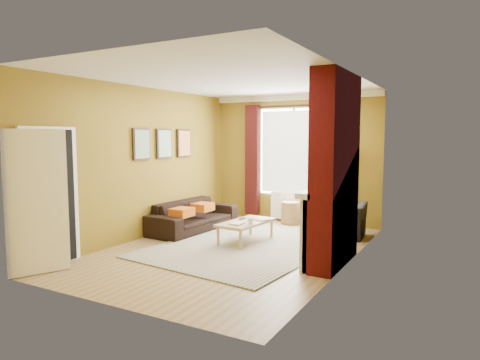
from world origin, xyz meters
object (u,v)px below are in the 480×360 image
at_px(armchair, 338,220).
at_px(wicker_stool, 290,213).
at_px(coffee_table, 246,224).
at_px(sofa, 194,216).
at_px(floor_lamp, 352,164).

relative_size(armchair, wicker_stool, 2.03).
bearing_deg(wicker_stool, coffee_table, -92.62).
height_order(armchair, coffee_table, armchair).
bearing_deg(sofa, armchair, -68.48).
height_order(sofa, armchair, armchair).
bearing_deg(floor_lamp, armchair, -97.25).
relative_size(armchair, floor_lamp, 0.58).
height_order(sofa, floor_lamp, floor_lamp).
bearing_deg(coffee_table, sofa, 170.02).
xyz_separation_m(sofa, floor_lamp, (2.78, 1.50, 1.04)).
bearing_deg(armchair, sofa, 12.20).
distance_m(armchair, coffee_table, 1.80).
xyz_separation_m(wicker_stool, floor_lamp, (1.30, 0.00, 1.10)).
relative_size(sofa, wicker_stool, 4.21).
bearing_deg(wicker_stool, sofa, -134.48).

